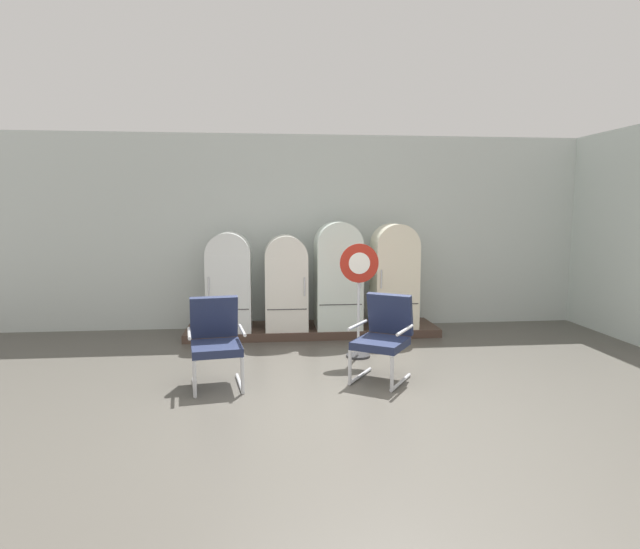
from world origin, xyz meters
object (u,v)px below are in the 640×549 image
refrigerator_3 (394,272)px  armchair_left (216,338)px  refrigerator_2 (338,272)px  sign_stand (359,299)px  refrigerator_0 (229,278)px  armchair_right (384,334)px  refrigerator_1 (286,280)px

refrigerator_3 → armchair_left: bearing=-139.5°
refrigerator_2 → sign_stand: size_ratio=1.09×
refrigerator_0 → armchair_right: (1.91, -2.22, -0.39)m
refrigerator_2 → armchair_right: size_ratio=1.69×
refrigerator_0 → armchair_right: refrigerator_0 is taller
refrigerator_3 → sign_stand: 1.50m
armchair_right → sign_stand: bearing=98.2°
refrigerator_2 → armchair_right: bearing=-83.9°
refrigerator_1 → refrigerator_3: bearing=-1.2°
refrigerator_2 → refrigerator_3: refrigerator_2 is taller
refrigerator_2 → armchair_left: refrigerator_2 is taller
refrigerator_1 → sign_stand: 1.59m
armchair_right → sign_stand: (-0.13, 0.92, 0.26)m
refrigerator_0 → refrigerator_1: bearing=-0.3°
refrigerator_3 → armchair_left: (-2.57, -2.19, -0.45)m
armchair_left → sign_stand: (1.79, 0.93, 0.26)m
refrigerator_0 → refrigerator_3: 2.56m
refrigerator_1 → refrigerator_2: (0.81, -0.01, 0.11)m
refrigerator_2 → sign_stand: bearing=-85.5°
refrigerator_1 → armchair_left: refrigerator_1 is taller
refrigerator_3 → refrigerator_0: bearing=179.1°
armchair_right → refrigerator_2: bearing=96.1°
armchair_right → refrigerator_3: bearing=73.4°
refrigerator_2 → sign_stand: refrigerator_2 is taller
refrigerator_1 → refrigerator_3: refrigerator_3 is taller
armchair_right → refrigerator_0: bearing=130.6°
refrigerator_1 → armchair_right: size_ratio=1.48×
refrigerator_0 → sign_stand: (1.77, -1.30, -0.12)m
refrigerator_0 → refrigerator_1: size_ratio=1.04×
armchair_left → refrigerator_1: bearing=68.5°
refrigerator_1 → armchair_left: 2.42m
refrigerator_2 → refrigerator_3: 0.89m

